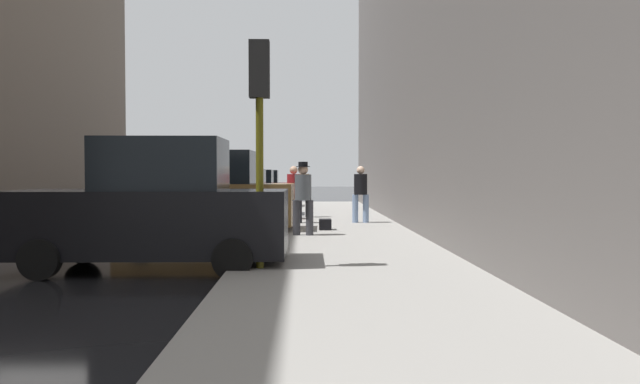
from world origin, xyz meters
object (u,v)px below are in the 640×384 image
Objects in this scene: parked_blue_sedan at (234,195)px; pedestrian_in_red_jacket at (294,191)px; traffic_light at (260,104)px; pedestrian_in_tan_coat at (303,189)px; parked_black_suv at (154,210)px; parked_red_hatchback at (257,188)px; rolling_suitcase at (292,208)px; fire_hydrant at (278,213)px; pedestrian_with_beanie at (303,194)px; pedestrian_in_jeans at (361,191)px; duffel_bag at (325,224)px; parked_silver_sedan at (248,190)px; parked_bronze_suv at (209,196)px.

pedestrian_in_red_jacket is (2.23, -4.06, 0.26)m from parked_blue_sedan.
traffic_light reaches higher than pedestrian_in_tan_coat.
parked_black_suv is 23.06m from parked_red_hatchback.
parked_red_hatchback is at bearing 99.18° from rolling_suitcase.
parked_blue_sedan is 1.17× the size of traffic_light.
fire_hydrant is (1.80, -4.77, -0.35)m from parked_blue_sedan.
parked_black_suv is 2.70× the size of pedestrian_in_tan_coat.
pedestrian_in_jeans is at bearing 65.19° from pedestrian_with_beanie.
pedestrian_in_tan_coat reaches higher than rolling_suitcase.
pedestrian_in_jeans is (4.25, -14.91, 0.26)m from parked_red_hatchback.
fire_hydrant is 1.99m from duffel_bag.
duffel_bag is (3.11, -11.76, -0.56)m from parked_silver_sedan.
pedestrian_in_red_jacket is at bearing 74.48° from parked_black_suv.
rolling_suitcase is (2.15, -2.37, -0.36)m from parked_blue_sedan.
parked_red_hatchback is at bearing 98.46° from pedestrian_in_red_jacket.
parked_silver_sedan is 12.18m from duffel_bag.
traffic_light is 9.34m from pedestrian_in_jeans.
pedestrian_in_jeans is (2.02, 0.11, 0.00)m from pedestrian_in_red_jacket.
pedestrian_in_jeans reaches higher than parked_red_hatchback.
parked_red_hatchback reaches higher than rolling_suitcase.
parked_black_suv is 1.09× the size of parked_silver_sedan.
parked_bronze_suv is at bearing -90.00° from parked_blue_sedan.
parked_black_suv reaches higher than fire_hydrant.
pedestrian_with_beanie is (0.67, 5.13, -1.62)m from traffic_light.
parked_blue_sedan is 9.56× the size of duffel_bag.
pedestrian_in_jeans is (4.25, -3.95, 0.26)m from parked_blue_sedan.
fire_hydrant is 0.68× the size of rolling_suitcase.
pedestrian_in_jeans is at bearing -53.07° from pedestrian_in_tan_coat.
pedestrian_in_tan_coat is at bearing -78.71° from parked_red_hatchback.
pedestrian_with_beanie is at bearing 60.21° from parked_black_suv.
parked_black_suv is 12.10m from parked_blue_sedan.
pedestrian_in_jeans is at bearing 62.44° from parked_black_suv.
parked_bronze_suv reaches higher than rolling_suitcase.
duffel_bag is at bearing 62.00° from parked_black_suv.
fire_hydrant is at bearing 76.18° from parked_black_suv.
duffel_bag is at bearing -75.20° from parked_silver_sedan.
pedestrian_in_tan_coat is at bearing 97.30° from duffel_bag.
parked_bronze_suv is 2.72× the size of pedestrian_in_red_jacket.
parked_silver_sedan is 2.47× the size of pedestrian_in_red_jacket.
parked_bronze_suv is 11.55m from parked_silver_sedan.
rolling_suitcase is (2.15, 9.73, -0.54)m from parked_black_suv.
parked_blue_sedan is 0.99× the size of parked_silver_sedan.
parked_silver_sedan is at bearing 114.24° from pedestrian_in_jeans.
pedestrian_in_red_jacket and pedestrian_in_jeans have the same top height.
pedestrian_with_beanie is (2.53, -18.65, 0.29)m from parked_red_hatchback.
pedestrian_in_tan_coat is 1.00× the size of pedestrian_in_jeans.
pedestrian_in_red_jacket is (2.23, 2.00, 0.07)m from parked_bronze_suv.
pedestrian_in_jeans is at bearing 26.28° from parked_bronze_suv.
traffic_light reaches higher than pedestrian_in_red_jacket.
parked_black_suv is 8.35m from pedestrian_in_red_jacket.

